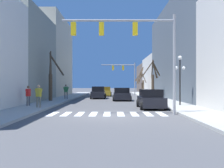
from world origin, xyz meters
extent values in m
plane|color=#4C4C4F|center=(0.00, 0.00, 0.00)|extent=(240.00, 240.00, 0.00)
cube|color=#9E9E99|center=(-6.07, 0.00, 0.07)|extent=(2.87, 90.00, 0.15)
cube|color=#9E9E99|center=(6.07, 0.00, 0.07)|extent=(2.87, 90.00, 0.15)
cube|color=gray|center=(-10.51, 14.57, 5.10)|extent=(6.00, 12.14, 10.20)
cube|color=#BCB299|center=(-10.51, 28.16, 6.42)|extent=(6.00, 15.05, 12.84)
cube|color=#515B66|center=(10.51, 11.71, 6.80)|extent=(6.00, 10.69, 13.60)
cube|color=#515B66|center=(10.51, 23.95, 6.24)|extent=(6.00, 13.79, 12.49)
cube|color=beige|center=(10.51, 38.35, 3.81)|extent=(6.00, 15.01, 7.62)
cube|color=#66564C|center=(10.51, 53.26, 3.53)|extent=(6.00, 14.81, 7.07)
cube|color=white|center=(-3.60, 1.36, 0.00)|extent=(0.45, 2.60, 0.01)
cube|color=white|center=(-2.70, 1.36, 0.00)|extent=(0.45, 2.60, 0.01)
cube|color=white|center=(-1.80, 1.36, 0.00)|extent=(0.45, 2.60, 0.01)
cube|color=white|center=(-0.90, 1.36, 0.00)|extent=(0.45, 2.60, 0.01)
cube|color=white|center=(0.00, 1.36, 0.00)|extent=(0.45, 2.60, 0.01)
cube|color=white|center=(0.90, 1.36, 0.00)|extent=(0.45, 2.60, 0.01)
cube|color=white|center=(1.80, 1.36, 0.00)|extent=(0.45, 2.60, 0.01)
cube|color=white|center=(2.70, 1.36, 0.00)|extent=(0.45, 2.60, 0.01)
cube|color=white|center=(3.60, 1.36, 0.00)|extent=(0.45, 2.60, 0.01)
cylinder|color=gray|center=(4.38, 1.08, 3.26)|extent=(0.18, 0.18, 6.52)
cylinder|color=gray|center=(0.74, 1.08, 6.12)|extent=(7.29, 0.14, 0.14)
cube|color=yellow|center=(1.83, 1.08, 5.57)|extent=(0.32, 0.28, 0.84)
cube|color=yellow|center=(-0.36, 1.08, 5.57)|extent=(0.32, 0.28, 0.84)
cube|color=yellow|center=(-2.18, 1.08, 5.57)|extent=(0.32, 0.28, 0.84)
cylinder|color=gray|center=(4.38, 30.52, 2.91)|extent=(0.18, 0.18, 5.82)
cylinder|color=gray|center=(1.41, 30.52, 5.42)|extent=(5.95, 0.14, 0.14)
cube|color=yellow|center=(2.30, 30.52, 4.87)|extent=(0.32, 0.28, 0.84)
cube|color=yellow|center=(0.52, 30.52, 4.87)|extent=(0.32, 0.28, 0.84)
cylinder|color=black|center=(6.27, 6.90, 2.13)|extent=(0.12, 0.12, 3.95)
sphere|color=white|center=(6.27, 6.90, 4.28)|extent=(0.36, 0.36, 0.36)
sphere|color=white|center=(5.95, 6.90, 3.39)|extent=(0.31, 0.31, 0.31)
sphere|color=white|center=(6.59, 6.90, 3.39)|extent=(0.31, 0.31, 0.31)
cube|color=#A38423|center=(-0.82, 27.70, 0.56)|extent=(1.87, 4.16, 0.76)
cube|color=#594813|center=(-0.82, 27.70, 1.25)|extent=(1.72, 2.16, 0.62)
cylinder|color=black|center=(0.13, 26.41, 0.32)|extent=(0.22, 0.64, 0.64)
cylinder|color=black|center=(-1.78, 26.41, 0.32)|extent=(0.22, 0.64, 0.64)
cylinder|color=black|center=(0.13, 28.98, 0.32)|extent=(0.22, 0.64, 0.64)
cylinder|color=black|center=(-1.78, 28.98, 0.32)|extent=(0.22, 0.64, 0.64)
cube|color=black|center=(1.50, 15.74, 0.55)|extent=(1.93, 4.24, 0.76)
cube|color=black|center=(1.50, 15.74, 1.24)|extent=(1.78, 2.20, 0.62)
cylinder|color=black|center=(0.51, 17.05, 0.32)|extent=(0.22, 0.64, 0.64)
cylinder|color=black|center=(2.48, 17.05, 0.32)|extent=(0.22, 0.64, 0.64)
cylinder|color=black|center=(0.51, 14.42, 0.32)|extent=(0.22, 0.64, 0.64)
cylinder|color=black|center=(2.48, 14.42, 0.32)|extent=(0.22, 0.64, 0.64)
cube|color=black|center=(-1.56, 20.38, 0.59)|extent=(1.79, 4.65, 0.82)
cube|color=black|center=(-1.56, 20.38, 1.33)|extent=(1.65, 2.42, 0.67)
cylinder|color=black|center=(-0.65, 18.94, 0.32)|extent=(0.22, 0.64, 0.64)
cylinder|color=black|center=(-2.48, 18.94, 0.32)|extent=(0.22, 0.64, 0.64)
cylinder|color=black|center=(-0.65, 21.82, 0.32)|extent=(0.22, 0.64, 0.64)
cylinder|color=black|center=(-2.48, 21.82, 0.32)|extent=(0.22, 0.64, 0.64)
cube|color=black|center=(3.49, 5.40, 0.56)|extent=(1.78, 4.57, 0.76)
cube|color=black|center=(3.49, 5.40, 1.25)|extent=(1.64, 2.37, 0.62)
cylinder|color=black|center=(2.59, 6.82, 0.32)|extent=(0.22, 0.64, 0.64)
cylinder|color=black|center=(4.40, 6.82, 0.32)|extent=(0.22, 0.64, 0.64)
cylinder|color=black|center=(2.59, 3.99, 0.32)|extent=(0.22, 0.64, 0.64)
cylinder|color=black|center=(4.40, 3.99, 0.32)|extent=(0.22, 0.64, 0.64)
cylinder|color=#7A705B|center=(-5.28, 4.47, 0.57)|extent=(0.13, 0.13, 0.85)
cylinder|color=#7A705B|center=(-5.56, 4.60, 0.57)|extent=(0.13, 0.13, 0.85)
cube|color=gold|center=(-5.42, 4.53, 1.33)|extent=(0.47, 0.39, 0.67)
sphere|color=tan|center=(-5.42, 4.53, 1.82)|extent=(0.24, 0.24, 0.24)
cylinder|color=gold|center=(-5.20, 4.43, 1.28)|extent=(0.30, 0.21, 0.65)
cylinder|color=gold|center=(-5.64, 4.63, 1.28)|extent=(0.30, 0.21, 0.65)
cylinder|color=#4C4C51|center=(-5.26, 16.61, 0.58)|extent=(0.13, 0.13, 0.86)
cylinder|color=#4C4C51|center=(-5.56, 16.69, 0.58)|extent=(0.13, 0.13, 0.86)
cube|color=#337542|center=(-5.41, 16.65, 1.34)|extent=(0.46, 0.33, 0.67)
sphere|color=#8C664C|center=(-5.41, 16.65, 1.84)|extent=(0.24, 0.24, 0.24)
cylinder|color=#337542|center=(-5.17, 16.59, 1.30)|extent=(0.31, 0.16, 0.65)
cylinder|color=#337542|center=(-5.64, 16.71, 1.30)|extent=(0.31, 0.16, 0.65)
cylinder|color=#4C4C51|center=(-6.72, 6.33, 0.55)|extent=(0.12, 0.12, 0.80)
cylinder|color=#4C4C51|center=(-6.81, 6.05, 0.55)|extent=(0.12, 0.12, 0.80)
cube|color=red|center=(-6.77, 6.19, 1.27)|extent=(0.33, 0.44, 0.63)
sphere|color=brown|center=(-6.77, 6.19, 1.73)|extent=(0.23, 0.23, 0.23)
cylinder|color=red|center=(-6.70, 6.41, 1.23)|extent=(0.17, 0.29, 0.61)
cylinder|color=red|center=(-6.84, 5.98, 1.23)|extent=(0.17, 0.29, 0.61)
cylinder|color=#473828|center=(6.02, 33.27, 1.21)|extent=(0.30, 0.30, 2.11)
cylinder|color=#473828|center=(6.35, 32.94, 3.12)|extent=(0.79, 0.80, 1.83)
cylinder|color=#473828|center=(5.64, 33.01, 3.17)|extent=(0.88, 0.67, 2.25)
cylinder|color=#473828|center=(5.47, 33.21, 2.89)|extent=(1.23, 0.29, 1.88)
cylinder|color=#473828|center=(-6.53, 13.21, 1.62)|extent=(0.41, 0.41, 2.94)
cylinder|color=#473828|center=(-6.70, 14.00, 4.23)|extent=(0.50, 1.74, 2.65)
cylinder|color=#473828|center=(-6.30, 12.15, 4.33)|extent=(0.55, 2.24, 2.72)
cylinder|color=#473828|center=(-5.81, 13.26, 4.07)|extent=(1.61, 0.29, 2.34)
cylinder|color=brown|center=(6.41, 34.98, 1.45)|extent=(0.35, 0.35, 2.60)
cylinder|color=brown|center=(5.71, 35.48, 3.92)|extent=(1.49, 1.16, 2.86)
cylinder|color=brown|center=(5.89, 35.86, 3.72)|extent=(1.10, 1.95, 2.55)
cylinder|color=brown|center=(6.00, 34.58, 3.86)|extent=(0.98, 0.97, 2.94)
cylinder|color=brown|center=(5.56, 35.59, 3.62)|extent=(1.73, 1.43, 2.37)
cylinder|color=brown|center=(5.75, 35.63, 3.98)|extent=(1.44, 1.52, 2.72)
cylinder|color=#473828|center=(5.79, 19.10, 1.70)|extent=(0.36, 0.36, 3.10)
cylinder|color=#473828|center=(5.05, 19.22, 3.95)|extent=(1.61, 0.39, 2.21)
cylinder|color=#473828|center=(5.86, 19.99, 4.10)|extent=(0.26, 1.89, 2.36)
cylinder|color=#473828|center=(6.35, 19.53, 4.02)|extent=(1.25, 1.10, 1.86)
cylinder|color=#473828|center=(6.19, 19.45, 3.70)|extent=(0.88, 0.85, 1.76)
cylinder|color=#473828|center=(6.16, 19.67, 4.02)|extent=(0.88, 1.33, 2.44)
camera|label=1|loc=(0.33, -15.94, 1.96)|focal=42.00mm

